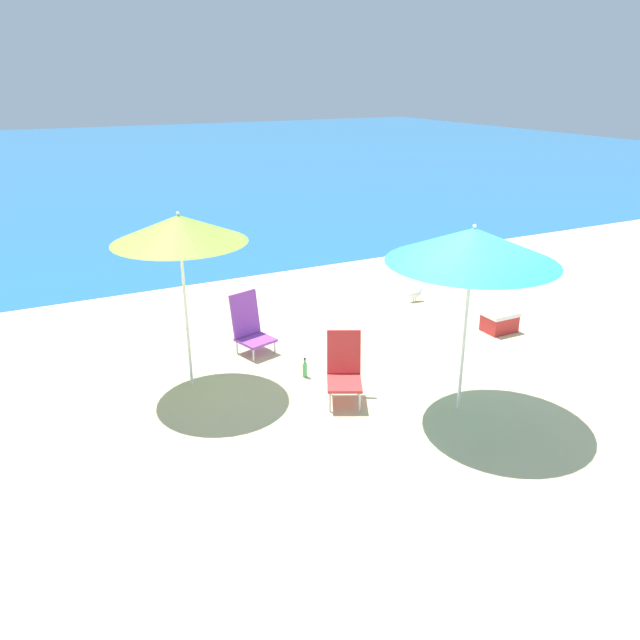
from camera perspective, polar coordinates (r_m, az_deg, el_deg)
name	(u,v)px	position (r m, az deg, el deg)	size (l,w,h in m)	color
ground_plane	(446,394)	(7.86, 11.49, -6.65)	(60.00, 60.00, 0.00)	#D1BA89
sea_water	(103,159)	(31.48, -19.24, 13.71)	(60.00, 40.00, 0.01)	#23669E
beach_umbrella_teal	(473,245)	(6.84, 13.80, 6.64)	(1.86, 1.86, 2.20)	white
beach_umbrella_lime	(179,229)	(7.41, -12.76, 8.11)	(1.58, 1.58, 2.21)	white
beach_chair_purple	(250,325)	(8.77, -6.46, -0.48)	(0.57, 0.61, 0.85)	silver
beach_chair_red	(344,368)	(7.45, 2.22, -4.37)	(0.62, 0.70, 0.82)	silver
water_bottle	(305,369)	(8.08, -1.39, -4.54)	(0.06, 0.06, 0.27)	#4CB266
cooler_box	(499,321)	(9.86, 16.09, -0.12)	(0.49, 0.37, 0.32)	#B72828
seagull	(415,294)	(10.87, 8.71, 2.40)	(0.27, 0.11, 0.23)	gold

